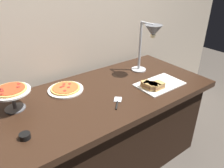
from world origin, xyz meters
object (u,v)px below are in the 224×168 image
(sandwich_platter, at_px, (155,85))
(sauce_cup_near, at_px, (25,136))
(heat_lamp, at_px, (151,36))
(pizza_plate_center, at_px, (11,93))
(pizza_plate_front, at_px, (66,89))
(serving_spatula, at_px, (117,102))

(sandwich_platter, height_order, sauce_cup_near, sandwich_platter)
(sauce_cup_near, bearing_deg, heat_lamp, 10.28)
(heat_lamp, distance_m, pizza_plate_center, 1.18)
(sandwich_platter, bearing_deg, heat_lamp, 59.87)
(pizza_plate_front, xyz_separation_m, sauce_cup_near, (-0.43, -0.38, 0.01))
(pizza_plate_front, height_order, serving_spatula, pizza_plate_front)
(pizza_plate_center, xyz_separation_m, sandwich_platter, (1.02, -0.36, -0.11))
(sauce_cup_near, bearing_deg, sandwich_platter, -0.57)
(pizza_plate_front, relative_size, sandwich_platter, 0.72)
(pizza_plate_front, bearing_deg, serving_spatula, -60.15)
(pizza_plate_front, xyz_separation_m, sandwich_platter, (0.62, -0.39, 0.01))
(pizza_plate_center, height_order, sandwich_platter, pizza_plate_center)
(heat_lamp, bearing_deg, sauce_cup_near, -169.72)
(heat_lamp, height_order, sauce_cup_near, heat_lamp)
(serving_spatula, bearing_deg, pizza_plate_center, 150.30)
(serving_spatula, bearing_deg, pizza_plate_front, 119.85)
(sandwich_platter, distance_m, serving_spatula, 0.40)
(heat_lamp, xyz_separation_m, serving_spatula, (-0.53, -0.22, -0.36))
(pizza_plate_center, bearing_deg, sandwich_platter, -19.28)
(heat_lamp, relative_size, sandwich_platter, 1.19)
(pizza_plate_front, height_order, sandwich_platter, sandwich_platter)
(sandwich_platter, xyz_separation_m, serving_spatula, (-0.39, 0.00, -0.02))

